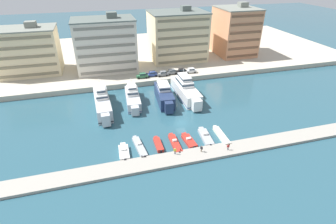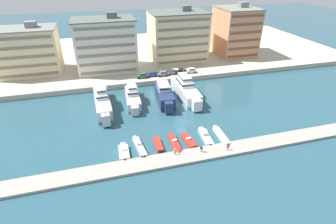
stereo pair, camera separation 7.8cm
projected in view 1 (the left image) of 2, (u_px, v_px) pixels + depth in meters
The scene contains 29 objects.
ground_plane at pixel (182, 123), 70.31m from camera, with size 400.00×400.00×0.00m, color #285160.
quay_promenade at pixel (141, 54), 121.27m from camera, with size 180.00×70.00×1.76m, color #BCB29E.
pier_dock at pixel (201, 154), 58.31m from camera, with size 120.00×4.55×0.64m, color #9E998E.
yacht_silver_far_left at pixel (102, 101), 76.07m from camera, with size 4.70×21.57×8.38m.
yacht_silver_left at pixel (133, 97), 79.28m from camera, with size 4.89×16.53×7.41m.
yacht_navy_mid_left at pixel (164, 95), 80.07m from camera, with size 5.41×16.84×7.24m.
yacht_white_center_left at pixel (186, 90), 82.88m from camera, with size 4.88×20.72×8.54m.
motorboat_white_far_left at pixel (124, 152), 58.70m from camera, with size 2.40×6.34×1.28m.
motorboat_grey_left at pixel (139, 147), 60.43m from camera, with size 2.46×8.60×1.27m.
motorboat_red_mid_left at pixel (158, 144), 61.30m from camera, with size 1.58×6.12×0.86m.
motorboat_red_center_left at pixel (175, 143), 61.75m from camera, with size 1.81×8.04×1.17m.
motorboat_red_center at pixel (189, 141), 62.59m from camera, with size 2.46×6.39×1.12m.
motorboat_grey_center_right at pixel (206, 137), 64.07m from camera, with size 2.72×8.05×1.33m.
motorboat_cream_mid_right at pixel (221, 136), 64.32m from camera, with size 1.70×8.48×0.90m.
car_green_far_left at pixel (142, 75), 92.73m from camera, with size 4.13×1.99×1.80m.
car_blue_left at pixel (152, 74), 94.11m from camera, with size 4.11×1.94×1.80m.
car_grey_mid_left at pixel (163, 73), 94.42m from camera, with size 4.17×2.06×1.80m.
car_grey_center_left at pixel (171, 72), 95.95m from camera, with size 4.14×2.01×1.80m.
car_black_center at pixel (181, 71), 96.50m from camera, with size 4.12×1.95×1.80m.
car_white_center_right at pixel (191, 70), 97.13m from camera, with size 4.17×2.06×1.80m.
apartment_block_far_left at pixel (27, 51), 93.65m from camera, with size 21.88×13.67×18.29m.
apartment_block_left at pixel (106, 45), 96.37m from camera, with size 21.98×14.05×20.74m.
apartment_block_mid_left at pixel (177, 36), 107.35m from camera, with size 22.41×16.73×21.17m.
apartment_block_center_left at pixel (235, 31), 113.57m from camera, with size 15.49×17.95×21.60m.
pedestrian_near_edge at pixel (228, 147), 58.68m from camera, with size 0.60×0.25×1.56m.
pedestrian_mid_deck at pixel (201, 148), 58.06m from camera, with size 0.46×0.50×1.63m.
pedestrian_far_side at pixel (175, 151), 57.35m from camera, with size 0.62×0.33×1.64m.
bollard_west at pixel (142, 156), 56.66m from camera, with size 0.20×0.20×0.61m.
bollard_west_mid at pixel (180, 150), 58.70m from camera, with size 0.20×0.20×0.61m.
Camera 1 is at (-19.46, -56.49, 37.36)m, focal length 28.00 mm.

